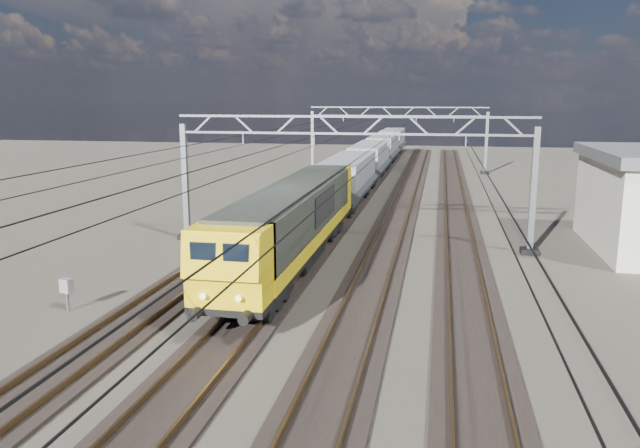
% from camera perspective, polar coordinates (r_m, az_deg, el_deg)
% --- Properties ---
extents(ground, '(160.00, 160.00, 0.00)m').
position_cam_1_polar(ground, '(30.64, 1.65, -3.72)').
color(ground, black).
rests_on(ground, ground).
extents(track_outer_west, '(2.60, 140.00, 0.30)m').
position_cam_1_polar(track_outer_west, '(32.10, -8.99, -3.02)').
color(track_outer_west, black).
rests_on(track_outer_west, ground).
extents(track_loco, '(2.60, 140.00, 0.30)m').
position_cam_1_polar(track_loco, '(30.99, -2.00, -3.40)').
color(track_loco, black).
rests_on(track_loco, ground).
extents(track_inner_east, '(2.60, 140.00, 0.30)m').
position_cam_1_polar(track_inner_east, '(30.37, 5.39, -3.76)').
color(track_inner_east, black).
rests_on(track_inner_east, ground).
extents(track_outer_east, '(2.60, 140.00, 0.30)m').
position_cam_1_polar(track_outer_east, '(30.27, 12.96, -4.05)').
color(track_outer_east, black).
rests_on(track_outer_east, ground).
extents(catenary_gantry_mid, '(19.90, 0.90, 7.11)m').
position_cam_1_polar(catenary_gantry_mid, '(33.78, 2.79, 4.45)').
color(catenary_gantry_mid, gray).
rests_on(catenary_gantry_mid, ground).
extents(catenary_gantry_far, '(19.90, 0.90, 7.11)m').
position_cam_1_polar(catenary_gantry_far, '(69.48, 7.08, 7.95)').
color(catenary_gantry_far, gray).
rests_on(catenary_gantry_far, ground).
extents(overhead_wires, '(12.03, 140.00, 0.53)m').
position_cam_1_polar(overhead_wires, '(37.56, 3.70, 7.96)').
color(overhead_wires, black).
rests_on(overhead_wires, ground).
extents(locomotive, '(2.76, 21.10, 3.62)m').
position_cam_1_polar(locomotive, '(29.64, -2.42, 0.38)').
color(locomotive, black).
rests_on(locomotive, ground).
extents(hopper_wagon_lead, '(3.38, 13.00, 3.25)m').
position_cam_1_polar(hopper_wagon_lead, '(46.85, 2.59, 4.33)').
color(hopper_wagon_lead, black).
rests_on(hopper_wagon_lead, ground).
extents(hopper_wagon_mid, '(3.38, 13.00, 3.25)m').
position_cam_1_polar(hopper_wagon_mid, '(60.85, 4.56, 5.94)').
color(hopper_wagon_mid, black).
rests_on(hopper_wagon_mid, ground).
extents(hopper_wagon_third, '(3.38, 13.00, 3.25)m').
position_cam_1_polar(hopper_wagon_third, '(74.93, 5.79, 6.94)').
color(hopper_wagon_third, black).
rests_on(hopper_wagon_third, ground).
extents(hopper_wagon_fourth, '(3.38, 13.00, 3.25)m').
position_cam_1_polar(hopper_wagon_fourth, '(89.04, 6.64, 7.62)').
color(hopper_wagon_fourth, black).
rests_on(hopper_wagon_fourth, ground).
extents(trackside_cabinet, '(0.48, 0.40, 1.29)m').
position_cam_1_polar(trackside_cabinet, '(25.66, -22.16, -5.32)').
color(trackside_cabinet, gray).
rests_on(trackside_cabinet, ground).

